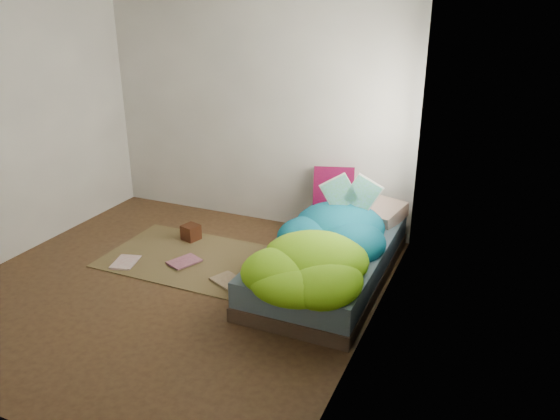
% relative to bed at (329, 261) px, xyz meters
% --- Properties ---
extents(ground, '(3.50, 3.50, 0.00)m').
position_rel_bed_xyz_m(ground, '(-1.22, -0.72, -0.17)').
color(ground, '#3F2818').
rests_on(ground, ground).
extents(room_walls, '(3.54, 3.54, 2.62)m').
position_rel_bed_xyz_m(room_walls, '(-1.21, -0.71, 1.46)').
color(room_walls, beige).
rests_on(room_walls, ground).
extents(bed, '(1.00, 2.00, 0.34)m').
position_rel_bed_xyz_m(bed, '(0.00, 0.00, 0.00)').
color(bed, '#3C3020').
rests_on(bed, ground).
extents(duvet, '(0.96, 1.84, 0.34)m').
position_rel_bed_xyz_m(duvet, '(0.00, -0.22, 0.34)').
color(duvet, '#075977').
rests_on(duvet, bed).
extents(rug, '(1.60, 1.10, 0.01)m').
position_rel_bed_xyz_m(rug, '(-1.37, -0.17, -0.16)').
color(rug, brown).
rests_on(rug, ground).
extents(pillow_floral, '(0.72, 0.56, 0.14)m').
position_rel_bed_xyz_m(pillow_floral, '(0.16, 0.78, 0.24)').
color(pillow_floral, beige).
rests_on(pillow_floral, bed).
extents(pillow_magenta, '(0.43, 0.24, 0.41)m').
position_rel_bed_xyz_m(pillow_magenta, '(-0.27, 0.92, 0.38)').
color(pillow_magenta, '#46042B').
rests_on(pillow_magenta, bed).
extents(open_book, '(0.46, 0.22, 0.27)m').
position_rel_bed_xyz_m(open_book, '(0.08, 0.35, 0.65)').
color(open_book, '#2F8E2E').
rests_on(open_book, duvet).
extents(wooden_box, '(0.20, 0.20, 0.16)m').
position_rel_bed_xyz_m(wooden_box, '(-1.58, 0.20, -0.08)').
color(wooden_box, '#36120C').
rests_on(wooden_box, rug).
extents(floor_book_a, '(0.28, 0.33, 0.02)m').
position_rel_bed_xyz_m(floor_book_a, '(-1.96, -0.56, -0.15)').
color(floor_book_a, white).
rests_on(floor_book_a, rug).
extents(floor_book_b, '(0.31, 0.35, 0.03)m').
position_rel_bed_xyz_m(floor_book_b, '(-1.45, -0.25, -0.14)').
color(floor_book_b, '#C06F85').
rests_on(floor_book_b, rug).
extents(floor_book_c, '(0.36, 0.32, 0.02)m').
position_rel_bed_xyz_m(floor_book_c, '(-0.83, -0.55, -0.15)').
color(floor_book_c, '#9D8567').
rests_on(floor_book_c, rug).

